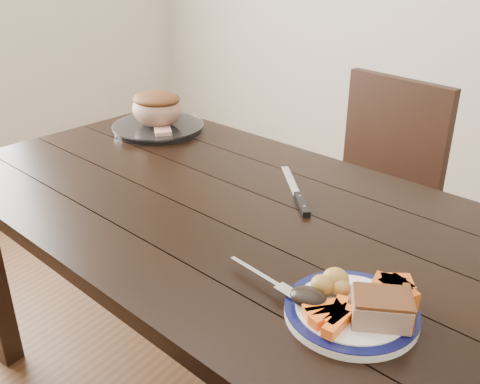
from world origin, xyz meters
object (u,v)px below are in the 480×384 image
Objects in this scene: pork_slice at (381,309)px; fork at (267,279)px; dining_table at (220,229)px; dinner_plate at (351,312)px; roast_joint at (157,109)px; carving_knife at (299,198)px; serving_platter at (158,128)px; chair_far at (371,192)px.

fork is at bearing -176.86° from pork_slice.
dinner_plate reaches higher than dining_table.
pork_slice is at bearing 15.16° from fork.
roast_joint is 0.72m from carving_knife.
fork reaches higher than dining_table.
dining_table is 0.62m from serving_platter.
roast_joint is at bearing 148.80° from dining_table.
fork is (-0.23, -0.01, -0.02)m from pork_slice.
chair_far is at bearing 112.29° from fork.
chair_far is 4.99× the size of roast_joint.
pork_slice reaches higher than dining_table.
chair_far is 2.94× the size of serving_platter.
roast_joint reaches higher than fork.
carving_knife is (-0.15, 0.38, -0.01)m from fork.
chair_far reaches higher than roast_joint.
pork_slice is at bearing 125.72° from chair_far.
carving_knife is at bearing -15.88° from roast_joint.
pork_slice is 0.23m from fork.
serving_platter is at bearing 157.49° from fork.
serving_platter is (-0.66, -0.42, 0.23)m from chair_far.
roast_joint reaches higher than dinner_plate.
roast_joint is at bearing 152.08° from pork_slice.
dinner_plate is at bearing 0.13° from carving_knife.
chair_far is 0.84m from roast_joint.
dining_table is at bearing 92.70° from chair_far.
serving_platter is at bearing 151.02° from dinner_plate.
carving_knife is (0.17, 0.12, 0.10)m from dining_table.
dining_table is at bearing 153.49° from dinner_plate.
pork_slice is at bearing 4.29° from carving_knife.
pork_slice is 1.21m from roast_joint.
serving_platter is at bearing 148.80° from dining_table.
serving_platter reaches higher than carving_knife.
chair_far reaches higher than pork_slice.
carving_knife is at bearing -15.88° from serving_platter.
dining_table is at bearing -31.20° from serving_platter.
chair_far is at bearing 112.48° from pork_slice.
dining_table is 0.56m from dinner_plate.
chair_far reaches higher than serving_platter.
dinner_plate is 0.48m from carving_knife.
chair_far is 1.10m from pork_slice.
fork is 0.41m from carving_knife.
dinner_plate is at bearing 123.05° from chair_far.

